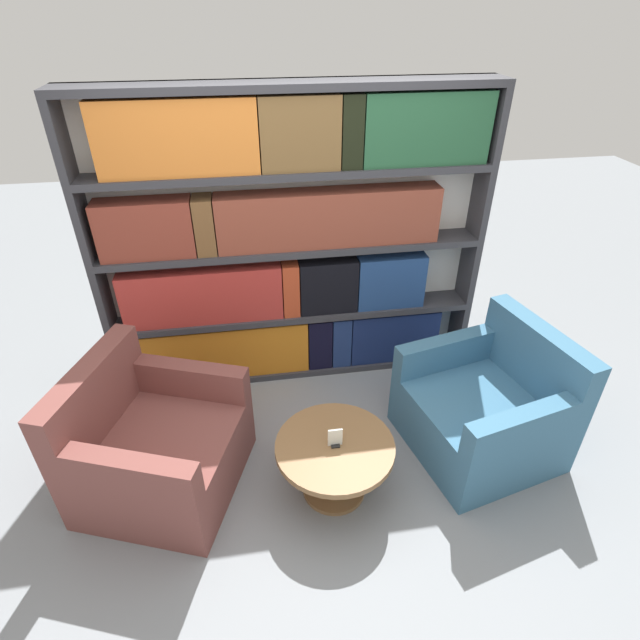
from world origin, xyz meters
TOP-DOWN VIEW (x-y plane):
  - ground_plane at (0.00, 0.00)m, footprint 14.00×14.00m
  - bookshelf at (-0.03, 1.37)m, footprint 2.84×0.30m
  - armchair_left at (-1.01, 0.31)m, footprint 1.15×1.17m
  - armchair_right at (1.18, 0.31)m, footprint 1.07×1.09m
  - coffee_table at (0.09, 0.07)m, footprint 0.73×0.73m
  - table_sign at (0.09, 0.07)m, footprint 0.09×0.06m

SIDE VIEW (x-z plane):
  - ground_plane at x=0.00m, z-range 0.00..0.00m
  - coffee_table at x=0.09m, z-range 0.09..0.50m
  - armchair_left at x=-1.01m, z-range -0.14..0.75m
  - armchair_right at x=1.18m, z-range -0.14..0.75m
  - table_sign at x=0.09m, z-range 0.40..0.53m
  - bookshelf at x=-0.03m, z-range -0.01..2.23m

